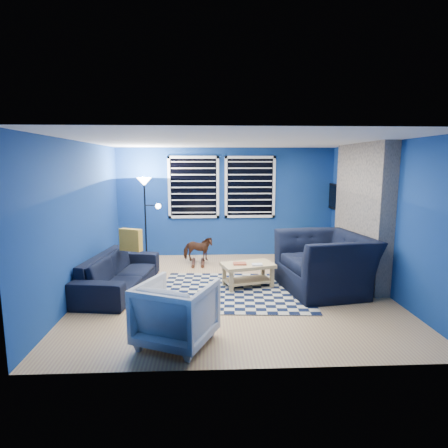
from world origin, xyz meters
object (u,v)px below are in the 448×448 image
(armchair_big, at_px, (325,263))
(coffee_table, at_px, (248,270))
(tv, at_px, (338,197))
(floor_lamp, at_px, (145,193))
(cabinet, at_px, (308,245))
(rocking_horse, at_px, (198,249))
(sofa, at_px, (120,272))
(armchair_bent, at_px, (176,313))

(armchair_big, height_order, coffee_table, armchair_big)
(tv, distance_m, armchair_big, 2.45)
(floor_lamp, bearing_deg, cabinet, 4.56)
(rocking_horse, bearing_deg, sofa, 144.19)
(sofa, bearing_deg, cabinet, -52.87)
(tv, distance_m, floor_lamp, 4.21)
(sofa, xyz_separation_m, floor_lamp, (0.18, 1.86, 1.20))
(sofa, xyz_separation_m, armchair_bent, (1.12, -1.98, 0.08))
(armchair_big, bearing_deg, coffee_table, -110.07)
(sofa, relative_size, floor_lamp, 1.14)
(tv, height_order, armchair_bent, tv)
(floor_lamp, bearing_deg, sofa, -95.64)
(armchair_bent, bearing_deg, tv, -106.28)
(armchair_big, relative_size, floor_lamp, 0.81)
(armchair_big, distance_m, rocking_horse, 2.81)
(coffee_table, bearing_deg, sofa, -178.86)
(armchair_big, bearing_deg, cabinet, 161.48)
(armchair_bent, distance_m, floor_lamp, 4.11)
(cabinet, relative_size, floor_lamp, 0.36)
(armchair_big, relative_size, armchair_bent, 1.76)
(armchair_big, height_order, cabinet, armchair_big)
(armchair_bent, xyz_separation_m, floor_lamp, (-0.94, 3.84, 1.12))
(armchair_bent, relative_size, coffee_table, 0.86)
(armchair_bent, bearing_deg, sofa, -36.62)
(tv, height_order, rocking_horse, tv)
(tv, distance_m, cabinet, 1.28)
(rocking_horse, distance_m, cabinet, 2.62)
(cabinet, bearing_deg, armchair_bent, -118.61)
(armchair_big, xyz_separation_m, rocking_horse, (-2.19, 1.76, -0.15))
(tv, height_order, cabinet, tv)
(rocking_horse, xyz_separation_m, cabinet, (2.55, 0.58, -0.07))
(armchair_bent, height_order, coffee_table, armchair_bent)
(tv, bearing_deg, floor_lamp, -179.42)
(rocking_horse, relative_size, coffee_table, 0.65)
(armchair_big, bearing_deg, floor_lamp, -131.50)
(sofa, xyz_separation_m, coffee_table, (2.20, 0.04, -0.00))
(sofa, bearing_deg, coffee_table, -80.90)
(armchair_bent, bearing_deg, cabinet, -99.58)
(tv, relative_size, armchair_big, 0.67)
(sofa, bearing_deg, armchair_big, -85.17)
(sofa, relative_size, cabinet, 3.18)
(rocking_horse, bearing_deg, coffee_table, -145.44)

